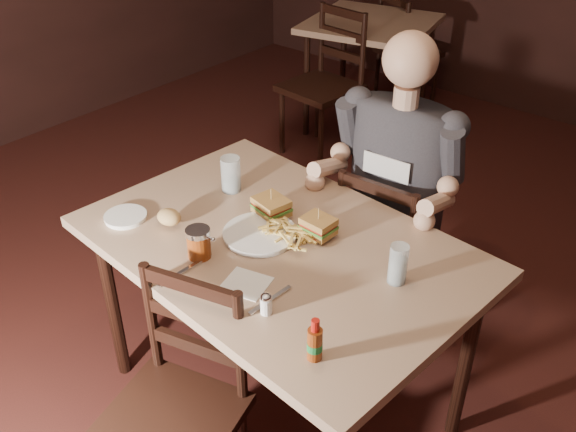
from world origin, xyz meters
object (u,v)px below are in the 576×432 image
Objects in this scene: bg_chair_far at (408,51)px; bg_chair_near at (320,87)px; chair_near at (169,421)px; chair_far at (391,251)px; syrup_dispenser at (199,243)px; glass_right at (398,264)px; hot_sauce at (315,339)px; main_table at (279,259)px; side_plate at (126,218)px; diner at (396,155)px; bg_table at (370,34)px; dinner_plate at (260,235)px; glass_left at (231,174)px.

bg_chair_near is (0.00, -1.10, 0.05)m from bg_chair_far.
bg_chair_far is (-1.23, 3.46, -0.01)m from chair_near.
chair_far is 0.98m from syrup_dispenser.
glass_right is (0.33, -0.56, 0.42)m from chair_far.
bg_chair_near reaches higher than hot_sauce.
main_table is at bearing 79.23° from chair_near.
glass_right is at bearing 18.81° from side_plate.
diner is 0.61m from glass_right.
glass_right is 0.42m from hot_sauce.
bg_chair_near reaches higher than bg_chair_far.
syrup_dispenser is (-0.56, -0.30, -0.01)m from glass_right.
bg_chair_near is (-1.27, 1.16, 0.05)m from chair_far.
side_plate is at bearing -75.29° from bg_table.
bg_table is at bearing 115.36° from dinner_plate.
chair_far is 0.97× the size of chair_near.
main_table is 0.29m from syrup_dispenser.
bg_chair_far is 3.27m from glass_right.
hot_sauce reaches higher than bg_table.
side_plate is (-0.55, 0.33, 0.35)m from chair_near.
diner is at bearing -54.13° from bg_table.
chair_near is 5.83× the size of side_plate.
diner is (0.08, 0.59, 0.19)m from main_table.
bg_table is at bearing -57.50° from chair_far.
glass_right is (1.60, -2.27, 0.16)m from bg_table.
bg_chair_near is at bearing 123.50° from main_table.
main_table is at bearing 131.97° from bg_chair_far.
chair_far is at bearing 138.95° from bg_chair_far.
diner is 1.02m from side_plate.
glass_right is 1.27× the size of syrup_dispenser.
main_table is at bearing 12.52° from dinner_plate.
glass_right is (0.48, 0.09, 0.06)m from dinner_plate.
glass_right is 0.64m from syrup_dispenser.
diner is at bearing 54.33° from side_plate.
dinner_plate is (-0.15, -0.60, -0.11)m from diner.
syrup_dispenser is at bearing -109.86° from diner.
chair_near reaches higher than bg_table.
bg_chair_far is 8.02× the size of syrup_dispenser.
glass_right is at bearing -5.22° from glass_left.
bg_table is 2.35m from glass_left.
bg_chair_far is at bearing 106.76° from glass_left.
diner reaches higher than syrup_dispenser.
hot_sauce is at bearing -39.23° from main_table.
hot_sauce is at bearing -32.07° from glass_left.
syrup_dispenser reaches higher than side_plate.
main_table is at bearing -51.45° from bg_chair_near.
bg_chair_near is at bearing -46.51° from chair_far.
glass_left is (-0.29, 0.16, 0.06)m from dinner_plate.
dinner_plate is 1.85× the size of hot_sauce.
glass_right is at bearing 44.84° from chair_near.
dinner_plate is 0.23m from syrup_dispenser.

